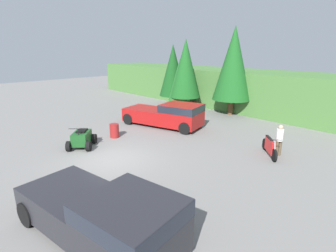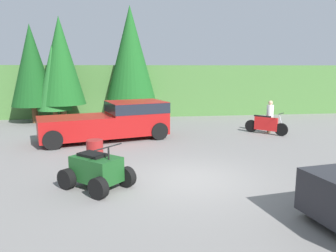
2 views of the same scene
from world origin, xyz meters
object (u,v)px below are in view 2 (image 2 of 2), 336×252
at_px(dirt_bike, 266,125).
at_px(pickup_truck_red, 115,119).
at_px(rider_person, 270,115).
at_px(steel_barrel, 95,152).
at_px(quad_atv, 96,171).

bearing_deg(dirt_bike, pickup_truck_red, -131.93).
height_order(pickup_truck_red, rider_person, pickup_truck_red).
distance_m(rider_person, steel_barrel, 9.74).
xyz_separation_m(dirt_bike, steel_barrel, (-8.23, -4.33, -0.03)).
relative_size(quad_atv, steel_barrel, 2.53).
bearing_deg(quad_atv, steel_barrel, 137.93).
bearing_deg(rider_person, quad_atv, -110.43).
bearing_deg(rider_person, steel_barrel, -121.83).
distance_m(quad_atv, rider_person, 10.85).
distance_m(pickup_truck_red, quad_atv, 6.53).
height_order(dirt_bike, quad_atv, quad_atv).
distance_m(dirt_bike, quad_atv, 10.40).
xyz_separation_m(pickup_truck_red, rider_person, (7.95, 0.46, -0.03)).
bearing_deg(dirt_bike, quad_atv, -93.29).
distance_m(pickup_truck_red, rider_person, 7.97).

